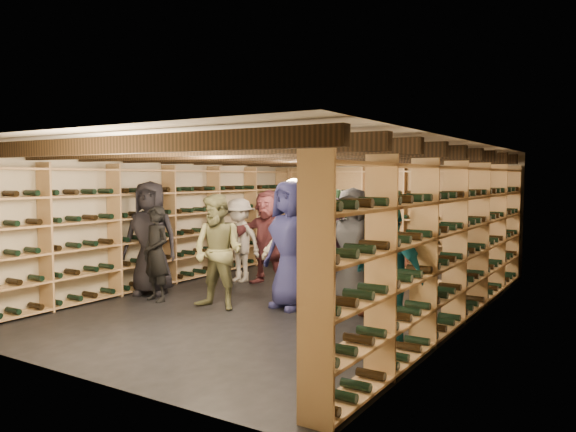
% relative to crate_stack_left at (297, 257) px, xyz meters
% --- Properties ---
extents(ground, '(8.00, 8.00, 0.00)m').
position_rel_crate_stack_left_xyz_m(ground, '(1.44, -2.60, -0.26)').
color(ground, black).
rests_on(ground, ground).
extents(walls, '(5.52, 8.02, 2.40)m').
position_rel_crate_stack_left_xyz_m(walls, '(1.44, -2.60, 0.95)').
color(walls, '#BFB194').
rests_on(walls, ground).
extents(ceiling, '(5.50, 8.00, 0.01)m').
position_rel_crate_stack_left_xyz_m(ceiling, '(1.44, -2.60, 2.15)').
color(ceiling, beige).
rests_on(ceiling, walls).
extents(ceiling_joists, '(5.40, 7.12, 0.18)m').
position_rel_crate_stack_left_xyz_m(ceiling_joists, '(1.44, -2.60, 2.01)').
color(ceiling_joists, black).
rests_on(ceiling_joists, ground).
extents(wine_rack_left, '(0.32, 7.50, 2.15)m').
position_rel_crate_stack_left_xyz_m(wine_rack_left, '(-1.13, -2.60, 0.82)').
color(wine_rack_left, '#AA7C52').
rests_on(wine_rack_left, ground).
extents(wine_rack_right, '(0.32, 7.50, 2.15)m').
position_rel_crate_stack_left_xyz_m(wine_rack_right, '(4.01, -2.60, 0.82)').
color(wine_rack_right, '#AA7C52').
rests_on(wine_rack_right, ground).
extents(wine_rack_back, '(4.70, 0.30, 2.15)m').
position_rel_crate_stack_left_xyz_m(wine_rack_back, '(1.44, 1.23, 0.82)').
color(wine_rack_back, '#AA7C52').
rests_on(wine_rack_back, ground).
extents(crate_stack_left, '(0.54, 0.39, 0.51)m').
position_rel_crate_stack_left_xyz_m(crate_stack_left, '(0.00, 0.00, 0.00)').
color(crate_stack_left, tan).
rests_on(crate_stack_left, ground).
extents(crate_stack_right, '(0.58, 0.48, 0.51)m').
position_rel_crate_stack_left_xyz_m(crate_stack_right, '(0.60, -0.10, 0.00)').
color(crate_stack_right, tan).
rests_on(crate_stack_right, ground).
extents(crate_loose, '(0.57, 0.45, 0.17)m').
position_rel_crate_stack_left_xyz_m(crate_loose, '(3.32, -0.74, -0.17)').
color(crate_loose, tan).
rests_on(crate_loose, ground).
extents(person_0, '(1.08, 0.91, 1.87)m').
position_rel_crate_stack_left_xyz_m(person_0, '(-0.74, -3.44, 0.68)').
color(person_0, black).
rests_on(person_0, ground).
extents(person_1, '(0.59, 0.44, 1.49)m').
position_rel_crate_stack_left_xyz_m(person_1, '(-0.29, -3.76, 0.49)').
color(person_1, black).
rests_on(person_1, ground).
extents(person_2, '(0.86, 0.69, 1.69)m').
position_rel_crate_stack_left_xyz_m(person_2, '(0.87, -3.67, 0.59)').
color(person_2, '#66653F').
rests_on(person_2, ground).
extents(person_3, '(1.30, 0.82, 1.91)m').
position_rel_crate_stack_left_xyz_m(person_3, '(1.56, -2.55, 0.70)').
color(person_3, beige).
rests_on(person_3, ground).
extents(person_4, '(1.03, 0.67, 1.63)m').
position_rel_crate_stack_left_xyz_m(person_4, '(3.62, -3.91, 0.56)').
color(person_4, '#146378').
rests_on(person_4, ground).
extents(person_5, '(1.64, 0.71, 1.71)m').
position_rel_crate_stack_left_xyz_m(person_5, '(0.37, -1.64, 0.60)').
color(person_5, brown).
rests_on(person_5, ground).
extents(person_6, '(1.05, 0.83, 1.88)m').
position_rel_crate_stack_left_xyz_m(person_6, '(1.75, -3.07, 0.69)').
color(person_6, '#1D1E48').
rests_on(person_6, ground).
extents(person_8, '(0.78, 0.64, 1.48)m').
position_rel_crate_stack_left_xyz_m(person_8, '(3.17, -2.97, 0.49)').
color(person_8, '#4D2317').
rests_on(person_8, ground).
extents(person_9, '(1.05, 0.67, 1.54)m').
position_rel_crate_stack_left_xyz_m(person_9, '(-0.19, -1.76, 0.52)').
color(person_9, '#B1ABA1').
rests_on(person_9, ground).
extents(person_10, '(1.04, 0.47, 1.74)m').
position_rel_crate_stack_left_xyz_m(person_10, '(1.75, -1.61, 0.61)').
color(person_10, '#2A4D2D').
rests_on(person_10, ground).
extents(person_11, '(1.57, 0.73, 1.63)m').
position_rel_crate_stack_left_xyz_m(person_11, '(1.92, -2.14, 0.56)').
color(person_11, '#925F91').
rests_on(person_11, ground).
extents(person_12, '(0.96, 0.72, 1.78)m').
position_rel_crate_stack_left_xyz_m(person_12, '(2.42, -2.38, 0.63)').
color(person_12, '#2F3033').
rests_on(person_12, ground).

